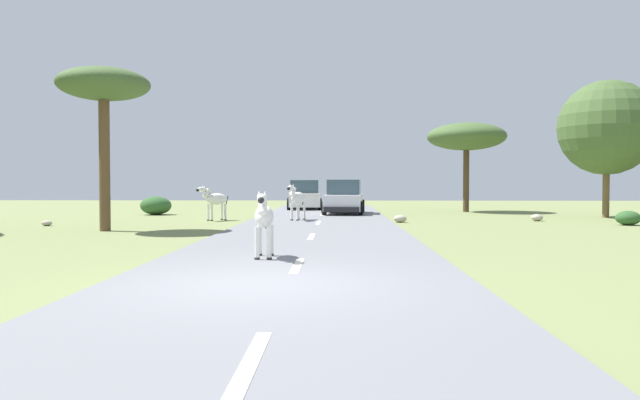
{
  "coord_description": "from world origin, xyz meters",
  "views": [
    {
      "loc": [
        1.21,
        -9.06,
        1.63
      ],
      "look_at": [
        0.57,
        12.14,
        1.01
      ],
      "focal_mm": 32.84,
      "sensor_mm": 36.0,
      "label": 1
    }
  ],
  "objects_px": {
    "zebra_1": "(215,200)",
    "car_0": "(304,196)",
    "zebra_2": "(264,218)",
    "rock_1": "(400,219)",
    "car_1": "(344,198)",
    "zebra_0": "(297,198)",
    "rock_4": "(47,223)",
    "tree_3": "(607,128)",
    "bush_0": "(156,206)",
    "bush_1": "(628,218)",
    "tree_0": "(466,137)",
    "rock_2": "(537,218)",
    "tree_5": "(104,88)"
  },
  "relations": [
    {
      "from": "zebra_1",
      "to": "car_0",
      "type": "xyz_separation_m",
      "value": [
        3.26,
        10.25,
        -0.06
      ]
    },
    {
      "from": "zebra_2",
      "to": "rock_1",
      "type": "relative_size",
      "value": 2.86
    },
    {
      "from": "zebra_2",
      "to": "car_1",
      "type": "bearing_deg",
      "value": -99.13
    },
    {
      "from": "zebra_0",
      "to": "zebra_1",
      "type": "distance_m",
      "value": 3.59
    },
    {
      "from": "zebra_1",
      "to": "rock_4",
      "type": "height_order",
      "value": "zebra_1"
    },
    {
      "from": "zebra_1",
      "to": "tree_3",
      "type": "distance_m",
      "value": 18.38
    },
    {
      "from": "zebra_0",
      "to": "tree_3",
      "type": "height_order",
      "value": "tree_3"
    },
    {
      "from": "bush_0",
      "to": "rock_1",
      "type": "height_order",
      "value": "bush_0"
    },
    {
      "from": "car_0",
      "to": "tree_3",
      "type": "height_order",
      "value": "tree_3"
    },
    {
      "from": "zebra_1",
      "to": "bush_1",
      "type": "xyz_separation_m",
      "value": [
        16.46,
        -2.24,
        -0.63
      ]
    },
    {
      "from": "zebra_1",
      "to": "rock_4",
      "type": "distance_m",
      "value": 6.63
    },
    {
      "from": "tree_0",
      "to": "rock_2",
      "type": "distance_m",
      "value": 8.94
    },
    {
      "from": "car_1",
      "to": "bush_1",
      "type": "xyz_separation_m",
      "value": [
        10.84,
        -7.3,
        -0.57
      ]
    },
    {
      "from": "tree_0",
      "to": "tree_3",
      "type": "bearing_deg",
      "value": -44.39
    },
    {
      "from": "tree_3",
      "to": "tree_5",
      "type": "xyz_separation_m",
      "value": [
        -20.45,
        -8.27,
        0.6
      ]
    },
    {
      "from": "tree_3",
      "to": "rock_2",
      "type": "distance_m",
      "value": 6.31
    },
    {
      "from": "car_1",
      "to": "rock_4",
      "type": "distance_m",
      "value": 14.08
    },
    {
      "from": "zebra_0",
      "to": "zebra_2",
      "type": "distance_m",
      "value": 12.48
    },
    {
      "from": "zebra_1",
      "to": "rock_1",
      "type": "relative_size",
      "value": 2.88
    },
    {
      "from": "zebra_2",
      "to": "tree_5",
      "type": "xyz_separation_m",
      "value": [
        -6.32,
        7.33,
        3.9
      ]
    },
    {
      "from": "bush_1",
      "to": "tree_0",
      "type": "bearing_deg",
      "value": 111.07
    },
    {
      "from": "tree_3",
      "to": "rock_2",
      "type": "xyz_separation_m",
      "value": [
        -4.07,
        -2.61,
        -4.06
      ]
    },
    {
      "from": "zebra_2",
      "to": "tree_5",
      "type": "distance_m",
      "value": 10.43
    },
    {
      "from": "tree_0",
      "to": "rock_1",
      "type": "distance_m",
      "value": 10.85
    },
    {
      "from": "rock_4",
      "to": "bush_1",
      "type": "bearing_deg",
      "value": 2.58
    },
    {
      "from": "bush_1",
      "to": "rock_1",
      "type": "xyz_separation_m",
      "value": [
        -8.59,
        1.32,
        -0.12
      ]
    },
    {
      "from": "zebra_0",
      "to": "tree_3",
      "type": "relative_size",
      "value": 0.24
    },
    {
      "from": "tree_0",
      "to": "tree_5",
      "type": "height_order",
      "value": "tree_5"
    },
    {
      "from": "rock_4",
      "to": "zebra_0",
      "type": "bearing_deg",
      "value": 17.26
    },
    {
      "from": "tree_5",
      "to": "rock_1",
      "type": "height_order",
      "value": "tree_5"
    },
    {
      "from": "bush_0",
      "to": "rock_4",
      "type": "xyz_separation_m",
      "value": [
        -1.74,
        -7.75,
        -0.37
      ]
    },
    {
      "from": "rock_4",
      "to": "bush_0",
      "type": "bearing_deg",
      "value": 77.32
    },
    {
      "from": "bush_0",
      "to": "car_1",
      "type": "bearing_deg",
      "value": 3.3
    },
    {
      "from": "tree_0",
      "to": "zebra_1",
      "type": "bearing_deg",
      "value": -147.3
    },
    {
      "from": "bush_1",
      "to": "rock_1",
      "type": "relative_size",
      "value": 1.75
    },
    {
      "from": "rock_1",
      "to": "rock_4",
      "type": "bearing_deg",
      "value": -170.31
    },
    {
      "from": "tree_5",
      "to": "zebra_0",
      "type": "bearing_deg",
      "value": 39.94
    },
    {
      "from": "tree_0",
      "to": "tree_3",
      "type": "relative_size",
      "value": 0.78
    },
    {
      "from": "bush_1",
      "to": "rock_2",
      "type": "height_order",
      "value": "bush_1"
    },
    {
      "from": "zebra_0",
      "to": "bush_1",
      "type": "bearing_deg",
      "value": -168.41
    },
    {
      "from": "zebra_0",
      "to": "car_0",
      "type": "height_order",
      "value": "car_0"
    },
    {
      "from": "tree_5",
      "to": "bush_1",
      "type": "relative_size",
      "value": 5.92
    },
    {
      "from": "car_1",
      "to": "bush_1",
      "type": "bearing_deg",
      "value": 150.13
    },
    {
      "from": "zebra_1",
      "to": "tree_3",
      "type": "xyz_separation_m",
      "value": [
        17.87,
        2.77,
        3.29
      ]
    },
    {
      "from": "tree_0",
      "to": "zebra_2",
      "type": "bearing_deg",
      "value": -112.77
    },
    {
      "from": "zebra_2",
      "to": "car_0",
      "type": "relative_size",
      "value": 0.34
    },
    {
      "from": "zebra_0",
      "to": "bush_0",
      "type": "relative_size",
      "value": 1.0
    },
    {
      "from": "bush_1",
      "to": "rock_4",
      "type": "distance_m",
      "value": 22.21
    },
    {
      "from": "bush_0",
      "to": "car_0",
      "type": "bearing_deg",
      "value": 38.42
    },
    {
      "from": "rock_4",
      "to": "car_0",
      "type": "bearing_deg",
      "value": 56.33
    }
  ]
}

